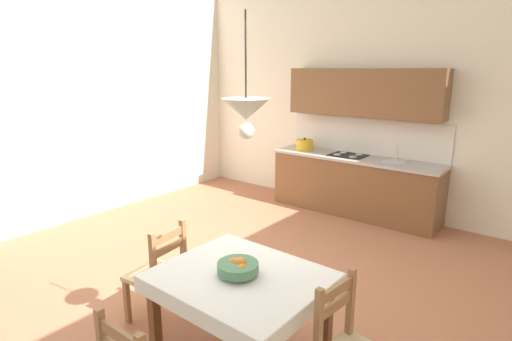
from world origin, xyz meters
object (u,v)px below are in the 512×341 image
Objects in this scene: kitchen_cabinetry at (356,159)px; dining_table at (240,291)px; pendant_lamp at (246,111)px; fruit_bowl at (238,267)px; dining_chair_tv_side at (159,275)px.

kitchen_cabinetry is 3.78m from dining_table.
pendant_lamp is (0.88, -3.67, 1.08)m from kitchen_cabinetry.
dining_table is 0.19m from fruit_bowl.
pendant_lamp is (0.06, 0.02, 1.13)m from fruit_bowl.
dining_chair_tv_side is at bearing -178.09° from pendant_lamp.
dining_table is 1.28× the size of dining_chair_tv_side.
fruit_bowl is (0.92, 0.01, 0.37)m from dining_chair_tv_side.
kitchen_cabinetry reaches higher than dining_table.
kitchen_cabinetry is at bearing 103.47° from pendant_lamp.
dining_table is 1.32m from pendant_lamp.
dining_table is at bearing -77.37° from kitchen_cabinetry.
kitchen_cabinetry is at bearing 88.36° from dining_chair_tv_side.
kitchen_cabinetry is 8.63× the size of fruit_bowl.
dining_table is at bearing 55.73° from fruit_bowl.
dining_chair_tv_side is at bearing -91.64° from kitchen_cabinetry.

